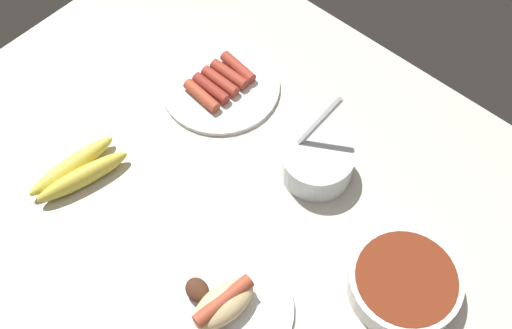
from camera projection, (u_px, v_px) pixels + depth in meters
ground_plane at (240, 190)px, 116.33cm from camera, size 120.00×90.00×3.00cm
plate_sausages at (220, 85)px, 126.42cm from camera, size 23.73×23.73×3.29cm
bowl_chili at (404, 282)px, 102.50cm from camera, size 18.32×18.32×4.55cm
banana_bunch at (77, 171)px, 114.53cm from camera, size 9.51×18.27×3.92cm
bowl_coleslaw at (317, 162)px, 113.86cm from camera, size 13.16×13.16×15.73cm
plate_hotdog_assembled at (223, 306)px, 101.18cm from camera, size 22.51×22.51×5.61cm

